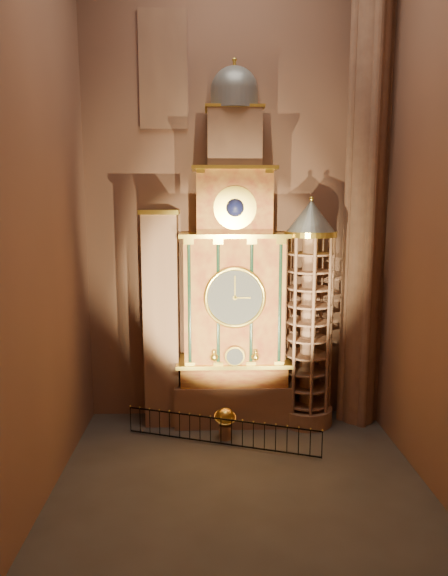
{
  "coord_description": "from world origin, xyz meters",
  "views": [
    {
      "loc": [
        -1.19,
        -18.72,
        10.4
      ],
      "look_at": [
        -0.52,
        3.0,
        6.9
      ],
      "focal_mm": 32.0,
      "sensor_mm": 36.0,
      "label": 1
    }
  ],
  "objects_px": {
    "stair_turret": "(308,316)",
    "celestial_globe": "(225,420)",
    "astronomical_clock": "(234,286)",
    "portrait_tower": "(162,318)",
    "iron_railing": "(221,432)"
  },
  "relations": [
    {
      "from": "astronomical_clock",
      "to": "portrait_tower",
      "type": "distance_m",
      "value": 3.73
    },
    {
      "from": "portrait_tower",
      "to": "celestial_globe",
      "type": "height_order",
      "value": "portrait_tower"
    },
    {
      "from": "astronomical_clock",
      "to": "portrait_tower",
      "type": "bearing_deg",
      "value": 179.71
    },
    {
      "from": "astronomical_clock",
      "to": "portrait_tower",
      "type": "height_order",
      "value": "astronomical_clock"
    },
    {
      "from": "celestial_globe",
      "to": "iron_railing",
      "type": "xyz_separation_m",
      "value": [
        -0.2,
        -0.66,
        -0.22
      ]
    },
    {
      "from": "celestial_globe",
      "to": "iron_railing",
      "type": "height_order",
      "value": "celestial_globe"
    },
    {
      "from": "stair_turret",
      "to": "celestial_globe",
      "type": "bearing_deg",
      "value": -157.13
    },
    {
      "from": "astronomical_clock",
      "to": "celestial_globe",
      "type": "distance_m",
      "value": 6.14
    },
    {
      "from": "portrait_tower",
      "to": "stair_turret",
      "type": "relative_size",
      "value": 0.94
    },
    {
      "from": "portrait_tower",
      "to": "stair_turret",
      "type": "height_order",
      "value": "stair_turret"
    },
    {
      "from": "stair_turret",
      "to": "celestial_globe",
      "type": "xyz_separation_m",
      "value": [
        -3.97,
        -1.68,
        -4.4
      ]
    },
    {
      "from": "astronomical_clock",
      "to": "celestial_globe",
      "type": "xyz_separation_m",
      "value": [
        -0.47,
        -1.94,
        -5.81
      ]
    },
    {
      "from": "portrait_tower",
      "to": "astronomical_clock",
      "type": "bearing_deg",
      "value": -0.29
    },
    {
      "from": "stair_turret",
      "to": "celestial_globe",
      "type": "height_order",
      "value": "stair_turret"
    },
    {
      "from": "iron_railing",
      "to": "astronomical_clock",
      "type": "bearing_deg",
      "value": 75.46
    }
  ]
}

